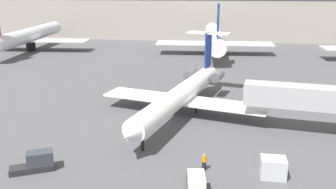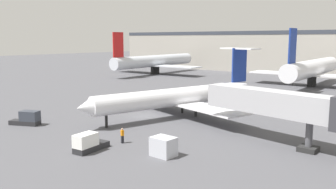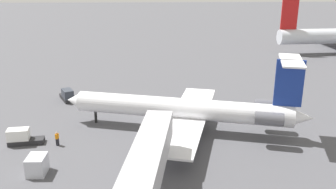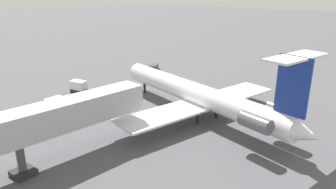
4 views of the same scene
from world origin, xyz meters
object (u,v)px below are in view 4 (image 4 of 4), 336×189
Objects in this scene: ground_crew_marshaller at (96,94)px; regional_jet at (202,95)px; baggage_tug_lead at (154,70)px; cargo_container_uld at (56,105)px; jet_bridge at (47,120)px; baggage_tug_trailing at (80,88)px.

regional_jet is at bearing 103.26° from ground_crew_marshaller.
baggage_tug_lead reaches higher than cargo_container_uld.
jet_bridge is 7.74× the size of cargo_container_uld.
cargo_container_uld is at bearing 29.38° from baggage_tug_trailing.
ground_crew_marshaller is 0.74× the size of cargo_container_uld.
cargo_container_uld is (6.29, -0.40, 0.08)m from ground_crew_marshaller.
jet_bridge is 32.44m from baggage_tug_lead.
ground_crew_marshaller is 4.23m from baggage_tug_trailing.
baggage_tug_trailing is 1.82× the size of cargo_container_uld.
cargo_container_uld is (6.76, 3.81, 0.10)m from baggage_tug_trailing.
baggage_tug_trailing is (-14.31, -14.75, -3.54)m from jet_bridge.
cargo_container_uld reaches higher than ground_crew_marshaller.
ground_crew_marshaller is 15.88m from baggage_tug_lead.
regional_jet is 21.72m from baggage_tug_lead.
regional_jet is 1.74× the size of jet_bridge.
regional_jet is at bearing 99.19° from baggage_tug_trailing.
jet_bridge is 20.85m from baggage_tug_trailing.
baggage_tug_lead is (-15.70, -2.38, -0.02)m from ground_crew_marshaller.
jet_bridge reaches higher than ground_crew_marshaller.
baggage_tug_lead and baggage_tug_trailing have the same top height.
cargo_container_uld is (21.99, 1.98, 0.10)m from baggage_tug_lead.
jet_bridge is (17.52, -5.05, 1.37)m from regional_jet.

